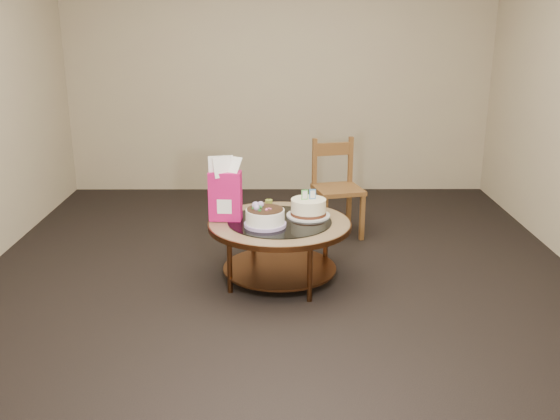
{
  "coord_description": "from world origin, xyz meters",
  "views": [
    {
      "loc": [
        -0.02,
        -4.2,
        1.85
      ],
      "look_at": [
        0.0,
        0.02,
        0.53
      ],
      "focal_mm": 40.0,
      "sensor_mm": 36.0,
      "label": 1
    }
  ],
  "objects_px": {
    "coffee_table": "(280,232)",
    "gift_bag": "(225,189)",
    "cream_cake": "(308,208)",
    "decorated_cake": "(265,218)",
    "dining_chair": "(337,187)"
  },
  "relations": [
    {
      "from": "cream_cake",
      "to": "gift_bag",
      "type": "height_order",
      "value": "gift_bag"
    },
    {
      "from": "decorated_cake",
      "to": "cream_cake",
      "type": "bearing_deg",
      "value": 34.99
    },
    {
      "from": "gift_bag",
      "to": "coffee_table",
      "type": "bearing_deg",
      "value": -2.28
    },
    {
      "from": "cream_cake",
      "to": "gift_bag",
      "type": "xyz_separation_m",
      "value": [
        -0.59,
        -0.07,
        0.16
      ]
    },
    {
      "from": "coffee_table",
      "to": "cream_cake",
      "type": "distance_m",
      "value": 0.28
    },
    {
      "from": "cream_cake",
      "to": "coffee_table",
      "type": "bearing_deg",
      "value": -167.21
    },
    {
      "from": "dining_chair",
      "to": "decorated_cake",
      "type": "bearing_deg",
      "value": -131.57
    },
    {
      "from": "decorated_cake",
      "to": "coffee_table",
      "type": "bearing_deg",
      "value": 46.23
    },
    {
      "from": "coffee_table",
      "to": "gift_bag",
      "type": "distance_m",
      "value": 0.49
    },
    {
      "from": "coffee_table",
      "to": "gift_bag",
      "type": "relative_size",
      "value": 2.26
    },
    {
      "from": "cream_cake",
      "to": "gift_bag",
      "type": "relative_size",
      "value": 0.7
    },
    {
      "from": "decorated_cake",
      "to": "cream_cake",
      "type": "relative_size",
      "value": 0.93
    },
    {
      "from": "cream_cake",
      "to": "dining_chair",
      "type": "bearing_deg",
      "value": 57.08
    },
    {
      "from": "coffee_table",
      "to": "cream_cake",
      "type": "xyz_separation_m",
      "value": [
        0.21,
        0.11,
        0.14
      ]
    },
    {
      "from": "gift_bag",
      "to": "dining_chair",
      "type": "distance_m",
      "value": 1.34
    }
  ]
}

